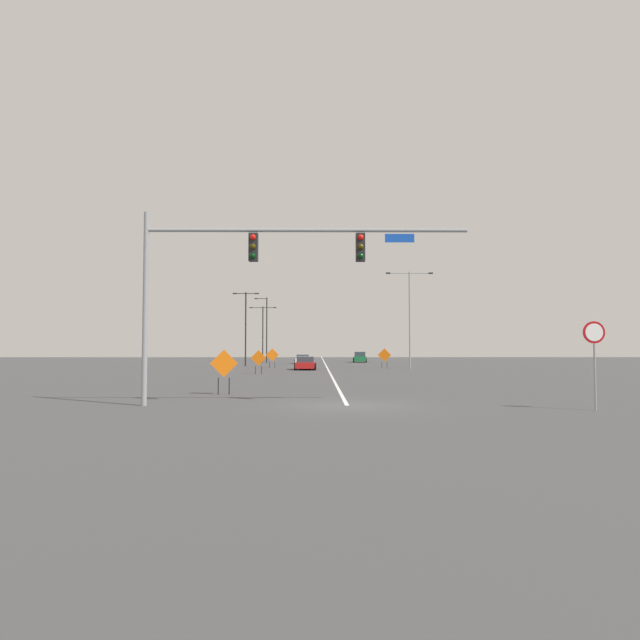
{
  "coord_description": "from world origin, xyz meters",
  "views": [
    {
      "loc": [
        -1.13,
        -21.0,
        2.14
      ],
      "look_at": [
        -0.86,
        23.94,
        4.34
      ],
      "focal_mm": 31.79,
      "sensor_mm": 36.0,
      "label": 1
    }
  ],
  "objects": [
    {
      "name": "street_lamp_far_right",
      "position": [
        -9.34,
        44.44,
        5.0
      ],
      "size": [
        3.01,
        0.24,
        8.56
      ],
      "color": "black",
      "rests_on": "ground"
    },
    {
      "name": "street_lamp_mid_right",
      "position": [
        -8.31,
        59.05,
        5.04
      ],
      "size": [
        1.83,
        0.24,
        9.24
      ],
      "color": "black",
      "rests_on": "ground"
    },
    {
      "name": "construction_sign_median_near",
      "position": [
        -5.37,
        4.97,
        1.31
      ],
      "size": [
        1.24,
        0.31,
        2.05
      ],
      "color": "orange",
      "rests_on": "ground"
    },
    {
      "name": "construction_sign_left_shoulder",
      "position": [
        -5.77,
        38.23,
        1.3
      ],
      "size": [
        1.35,
        0.22,
        2.06
      ],
      "color": "orange",
      "rests_on": "ground"
    },
    {
      "name": "car_white_passing",
      "position": [
        -2.97,
        55.27,
        0.57
      ],
      "size": [
        2.13,
        4.54,
        1.21
      ],
      "color": "white",
      "rests_on": "ground"
    },
    {
      "name": "stop_sign",
      "position": [
        8.38,
        -1.69,
        2.13
      ],
      "size": [
        0.76,
        0.07,
        3.04
      ],
      "color": "gray",
      "rests_on": "ground"
    },
    {
      "name": "road_centre_stripe",
      "position": [
        0.0,
        58.76,
        0.0
      ],
      "size": [
        0.16,
        117.51,
        0.01
      ],
      "color": "white",
      "rests_on": "ground"
    },
    {
      "name": "car_red_far",
      "position": [
        -2.21,
        34.33,
        0.6
      ],
      "size": [
        2.09,
        4.61,
        1.26
      ],
      "color": "red",
      "rests_on": "ground"
    },
    {
      "name": "construction_sign_median_far",
      "position": [
        -5.86,
        25.11,
        1.21
      ],
      "size": [
        1.27,
        0.09,
        1.94
      ],
      "color": "orange",
      "rests_on": "ground"
    },
    {
      "name": "street_lamp_near_left",
      "position": [
        8.32,
        36.21,
        5.82
      ],
      "size": [
        4.78,
        0.24,
        9.86
      ],
      "color": "gray",
      "rests_on": "ground"
    },
    {
      "name": "construction_sign_right_shoulder",
      "position": [
        5.85,
        37.21,
        1.3
      ],
      "size": [
        1.36,
        0.27,
        2.07
      ],
      "color": "orange",
      "rests_on": "ground"
    },
    {
      "name": "car_green_mid",
      "position": [
        5.18,
        61.76,
        0.72
      ],
      "size": [
        2.12,
        4.27,
        1.53
      ],
      "color": "#196B38",
      "rests_on": "ground"
    },
    {
      "name": "ground",
      "position": [
        0.0,
        0.0,
        0.0
      ],
      "size": [
        211.53,
        211.53,
        0.0
      ],
      "primitive_type": "plane",
      "color": "#444447"
    },
    {
      "name": "traffic_signal_assembly",
      "position": [
        -3.54,
        -0.01,
        5.28
      ],
      "size": [
        12.11,
        0.44,
        7.21
      ],
      "color": "gray",
      "rests_on": "ground"
    },
    {
      "name": "street_lamp_mid_left",
      "position": [
        -8.93,
        61.03,
        4.83
      ],
      "size": [
        3.89,
        0.24,
        8.1
      ],
      "color": "black",
      "rests_on": "ground"
    }
  ]
}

